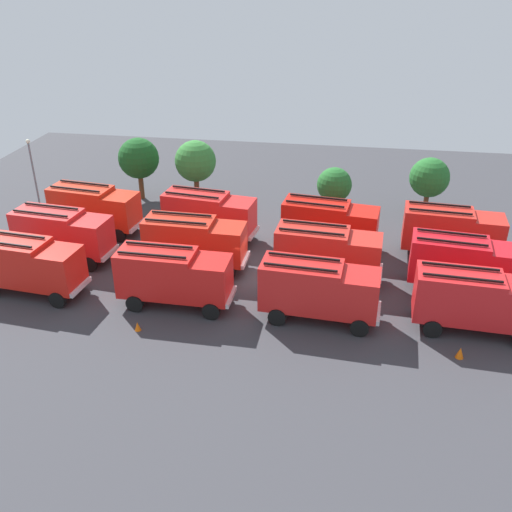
# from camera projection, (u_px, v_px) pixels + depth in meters

# --- Properties ---
(ground_plane) EXTENTS (64.54, 64.54, 0.00)m
(ground_plane) POSITION_uv_depth(u_px,v_px,m) (256.00, 274.00, 39.76)
(ground_plane) COLOR #38383D
(fire_truck_0) EXTENTS (7.41, 3.33, 3.88)m
(fire_truck_0) POSITION_uv_depth(u_px,v_px,m) (28.00, 264.00, 36.54)
(fire_truck_0) COLOR red
(fire_truck_0) RESTS_ON ground
(fire_truck_1) EXTENTS (7.25, 2.86, 3.88)m
(fire_truck_1) POSITION_uv_depth(u_px,v_px,m) (174.00, 275.00, 35.21)
(fire_truck_1) COLOR red
(fire_truck_1) RESTS_ON ground
(fire_truck_2) EXTENTS (7.35, 3.17, 3.88)m
(fire_truck_2) POSITION_uv_depth(u_px,v_px,m) (318.00, 288.00, 33.77)
(fire_truck_2) COLOR red
(fire_truck_2) RESTS_ON ground
(fire_truck_3) EXTENTS (7.34, 3.12, 3.88)m
(fire_truck_3) POSITION_uv_depth(u_px,v_px,m) (476.00, 299.00, 32.70)
(fire_truck_3) COLOR red
(fire_truck_3) RESTS_ON ground
(fire_truck_4) EXTENTS (7.41, 3.35, 3.88)m
(fire_truck_4) POSITION_uv_depth(u_px,v_px,m) (62.00, 232.00, 40.75)
(fire_truck_4) COLOR red
(fire_truck_4) RESTS_ON ground
(fire_truck_5) EXTENTS (7.25, 2.87, 3.88)m
(fire_truck_5) POSITION_uv_depth(u_px,v_px,m) (194.00, 240.00, 39.57)
(fire_truck_5) COLOR red
(fire_truck_5) RESTS_ON ground
(fire_truck_6) EXTENTS (7.36, 3.18, 3.88)m
(fire_truck_6) POSITION_uv_depth(u_px,v_px,m) (327.00, 251.00, 38.08)
(fire_truck_6) COLOR red
(fire_truck_6) RESTS_ON ground
(fire_truck_7) EXTENTS (7.42, 3.37, 3.88)m
(fire_truck_7) POSITION_uv_depth(u_px,v_px,m) (465.00, 262.00, 36.72)
(fire_truck_7) COLOR red
(fire_truck_7) RESTS_ON ground
(fire_truck_8) EXTENTS (7.45, 3.47, 3.88)m
(fire_truck_8) POSITION_uv_depth(u_px,v_px,m) (94.00, 207.00, 44.97)
(fire_truck_8) COLOR red
(fire_truck_8) RESTS_ON ground
(fire_truck_9) EXTENTS (7.45, 3.48, 3.88)m
(fire_truck_9) POSITION_uv_depth(u_px,v_px,m) (209.00, 213.00, 43.81)
(fire_truck_9) COLOR red
(fire_truck_9) RESTS_ON ground
(fire_truck_10) EXTENTS (7.45, 3.47, 3.88)m
(fire_truck_10) POSITION_uv_depth(u_px,v_px,m) (329.00, 223.00, 42.26)
(fire_truck_10) COLOR red
(fire_truck_10) RESTS_ON ground
(fire_truck_11) EXTENTS (7.37, 3.20, 3.88)m
(fire_truck_11) POSITION_uv_depth(u_px,v_px,m) (452.00, 230.00, 41.05)
(fire_truck_11) COLOR red
(fire_truck_11) RESTS_ON ground
(firefighter_0) EXTENTS (0.48, 0.42, 1.67)m
(firefighter_0) POSITION_uv_depth(u_px,v_px,m) (51.00, 264.00, 39.03)
(firefighter_0) COLOR black
(firefighter_0) RESTS_ON ground
(firefighter_1) EXTENTS (0.48, 0.38, 1.74)m
(firefighter_1) POSITION_uv_depth(u_px,v_px,m) (80.00, 201.00, 49.15)
(firefighter_1) COLOR black
(firefighter_1) RESTS_ON ground
(firefighter_2) EXTENTS (0.48, 0.40, 1.63)m
(firefighter_2) POSITION_uv_depth(u_px,v_px,m) (356.00, 226.00, 44.76)
(firefighter_2) COLOR black
(firefighter_2) RESTS_ON ground
(tree_0) EXTENTS (3.64, 3.64, 5.65)m
(tree_0) POSITION_uv_depth(u_px,v_px,m) (139.00, 158.00, 50.71)
(tree_0) COLOR brown
(tree_0) RESTS_ON ground
(tree_1) EXTENTS (3.65, 3.65, 5.65)m
(tree_1) POSITION_uv_depth(u_px,v_px,m) (195.00, 161.00, 49.99)
(tree_1) COLOR brown
(tree_1) RESTS_ON ground
(tree_2) EXTENTS (2.89, 2.89, 4.49)m
(tree_2) POSITION_uv_depth(u_px,v_px,m) (334.00, 185.00, 46.93)
(tree_2) COLOR brown
(tree_2) RESTS_ON ground
(tree_3) EXTENTS (3.31, 3.31, 5.13)m
(tree_3) POSITION_uv_depth(u_px,v_px,m) (429.00, 178.00, 47.23)
(tree_3) COLOR brown
(tree_3) RESTS_ON ground
(traffic_cone_0) EXTENTS (0.47, 0.47, 0.67)m
(traffic_cone_0) POSITION_uv_depth(u_px,v_px,m) (473.00, 267.00, 39.96)
(traffic_cone_0) COLOR #F2600C
(traffic_cone_0) RESTS_ON ground
(traffic_cone_1) EXTENTS (0.46, 0.46, 0.66)m
(traffic_cone_1) POSITION_uv_depth(u_px,v_px,m) (460.00, 353.00, 31.19)
(traffic_cone_1) COLOR #F2600C
(traffic_cone_1) RESTS_ON ground
(traffic_cone_2) EXTENTS (0.39, 0.39, 0.55)m
(traffic_cone_2) POSITION_uv_depth(u_px,v_px,m) (138.00, 326.00, 33.54)
(traffic_cone_2) COLOR #F2600C
(traffic_cone_2) RESTS_ON ground
(lamppost) EXTENTS (0.36, 0.36, 6.42)m
(lamppost) POSITION_uv_depth(u_px,v_px,m) (33.00, 170.00, 48.04)
(lamppost) COLOR slate
(lamppost) RESTS_ON ground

